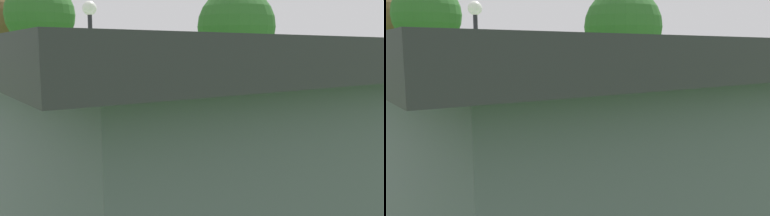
% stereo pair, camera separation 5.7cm
% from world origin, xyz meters
% --- Properties ---
extents(ground_plane, '(120.00, 120.00, 0.00)m').
position_xyz_m(ground_plane, '(0.00, 0.00, 0.00)').
color(ground_plane, '#3D6B2D').
extents(path_paving, '(39.25, 4.01, 0.01)m').
position_xyz_m(path_paving, '(0.00, 1.75, 0.00)').
color(path_paving, '#939399').
rests_on(path_paving, ground).
extents(bench_1, '(1.77, 0.92, 0.89)m').
position_xyz_m(bench_1, '(-9.80, -1.43, 0.47)').
color(bench_1, tan).
rests_on(bench_1, ground).
extents(bench_2, '(1.77, 0.81, 0.89)m').
position_xyz_m(bench_2, '(-7.39, -0.83, 0.47)').
color(bench_2, tan).
rests_on(bench_2, ground).
extents(bench_3, '(1.75, 0.70, 0.89)m').
position_xyz_m(bench_3, '(-4.95, -0.41, 0.47)').
color(bench_3, tan).
rests_on(bench_3, ground).
extents(bench_4, '(1.73, 0.59, 0.89)m').
position_xyz_m(bench_4, '(-2.48, -0.15, 0.47)').
color(bench_4, tan).
rests_on(bench_4, ground).
extents(bench_5, '(1.70, 0.47, 0.89)m').
position_xyz_m(bench_5, '(-0.00, -0.07, 0.47)').
color(bench_5, tan).
rests_on(bench_5, ground).
extents(bench_6, '(1.73, 0.59, 0.89)m').
position_xyz_m(bench_6, '(2.48, -0.15, 0.47)').
color(bench_6, tan).
rests_on(bench_6, ground).
extents(bench_7, '(1.75, 0.70, 0.89)m').
position_xyz_m(bench_7, '(4.95, -0.41, 0.47)').
color(bench_7, tan).
rests_on(bench_7, ground).
extents(person_seated, '(0.38, 0.55, 1.20)m').
position_xyz_m(person_seated, '(5.21, -0.23, 0.64)').
color(person_seated, maroon).
rests_on(person_seated, ground).
extents(tree_0, '(4.07, 4.07, 5.87)m').
position_xyz_m(tree_0, '(-6.26, -7.55, 3.83)').
color(tree_0, brown).
rests_on(tree_0, ground).
extents(tree_1, '(2.73, 2.73, 5.41)m').
position_xyz_m(tree_1, '(3.55, -7.06, 4.01)').
color(tree_1, brown).
rests_on(tree_1, ground).
extents(tree_2, '(3.01, 3.01, 5.27)m').
position_xyz_m(tree_2, '(4.37, -11.57, 3.73)').
color(tree_2, brown).
rests_on(tree_2, ground).
extents(lamp_post, '(0.32, 0.32, 3.75)m').
position_xyz_m(lamp_post, '(3.71, 1.10, 2.63)').
color(lamp_post, black).
rests_on(lamp_post, ground).
extents(kiosk, '(4.19, 3.65, 2.69)m').
position_xyz_m(kiosk, '(4.33, 7.81, 1.38)').
color(kiosk, '#4C515B').
rests_on(kiosk, ground).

